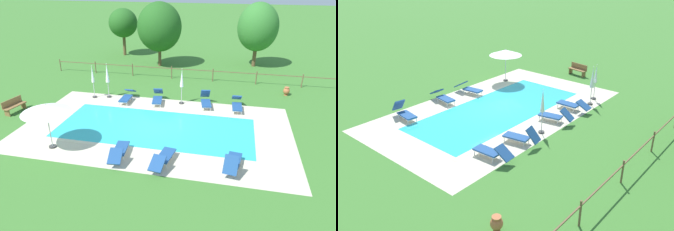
{
  "view_description": "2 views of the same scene",
  "coord_description": "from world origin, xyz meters",
  "views": [
    {
      "loc": [
        4.03,
        -14.71,
        7.91
      ],
      "look_at": [
        0.63,
        0.5,
        0.6
      ],
      "focal_mm": 32.43,
      "sensor_mm": 36.0,
      "label": 1
    },
    {
      "loc": [
        14.95,
        13.38,
        8.54
      ],
      "look_at": [
        1.53,
        1.97,
        0.7
      ],
      "focal_mm": 38.81,
      "sensor_mm": 36.0,
      "label": 2
    }
  ],
  "objects": [
    {
      "name": "sun_lounger_south_mid",
      "position": [
        -2.87,
        3.44,
        0.35
      ],
      "size": [
        0.63,
        2.08,
        0.72
      ],
      "color": "navy",
      "rests_on": "ground"
    },
    {
      "name": "patio_umbrella_open_foreground",
      "position": [
        -4.48,
        -3.17,
        2.11
      ],
      "size": [
        2.35,
        2.35,
        2.36
      ],
      "color": "#383838",
      "rests_on": "ground"
    },
    {
      "name": "sun_lounger_north_far",
      "position": [
        2.44,
        3.73,
        0.39
      ],
      "size": [
        0.92,
        1.94,
        0.98
      ],
      "color": "navy",
      "rests_on": "ground"
    },
    {
      "name": "sun_lounger_south_near_corner",
      "position": [
        4.44,
        3.61,
        0.37
      ],
      "size": [
        0.71,
        2.05,
        0.81
      ],
      "color": "navy",
      "rests_on": "ground"
    },
    {
      "name": "patio_umbrella_closed_row_mid_east",
      "position": [
        -5.33,
        3.56,
        1.46
      ],
      "size": [
        0.32,
        0.32,
        2.3
      ],
      "color": "#383838",
      "rests_on": "ground"
    },
    {
      "name": "sun_lounger_north_end",
      "position": [
        4.37,
        -3.13,
        0.39
      ],
      "size": [
        0.84,
        1.92,
        0.99
      ],
      "color": "navy",
      "rests_on": "ground"
    },
    {
      "name": "ground_plane",
      "position": [
        0.0,
        0.0,
        0.0
      ],
      "size": [
        160.0,
        160.0,
        0.0
      ],
      "primitive_type": "plane",
      "color": "#3D752D"
    },
    {
      "name": "perimeter_fence",
      "position": [
        0.75,
        8.91,
        0.7
      ],
      "size": [
        23.74,
        0.08,
        1.05
      ],
      "color": "brown",
      "rests_on": "ground"
    },
    {
      "name": "pool_coping_rim",
      "position": [
        0.0,
        0.0,
        0.01
      ],
      "size": [
        11.4,
        5.05,
        0.01
      ],
      "color": "beige",
      "rests_on": "ground"
    },
    {
      "name": "swimming_pool_water",
      "position": [
        0.0,
        0.0,
        0.01
      ],
      "size": [
        10.92,
        4.57,
        0.01
      ],
      "primitive_type": "cube",
      "color": "#2DB7C6",
      "rests_on": "ground"
    },
    {
      "name": "wooden_bench_lawn_side",
      "position": [
        -9.15,
        0.16,
        0.47
      ],
      "size": [
        0.69,
        1.55,
        0.87
      ],
      "color": "olive",
      "rests_on": "ground"
    },
    {
      "name": "sun_lounger_south_end",
      "position": [
        -0.87,
        -3.3,
        0.36
      ],
      "size": [
        0.84,
        2.11,
        0.74
      ],
      "color": "navy",
      "rests_on": "ground"
    },
    {
      "name": "patio_umbrella_closed_row_mid_west",
      "position": [
        0.81,
        3.79,
        1.57
      ],
      "size": [
        0.32,
        0.32,
        2.42
      ],
      "color": "#383838",
      "rests_on": "ground"
    },
    {
      "name": "patio_umbrella_closed_row_west",
      "position": [
        -4.37,
        3.83,
        1.6
      ],
      "size": [
        0.32,
        0.32,
        2.45
      ],
      "color": "#383838",
      "rests_on": "ground"
    },
    {
      "name": "pool_deck_paving",
      "position": [
        0.0,
        0.0,
        0.0
      ],
      "size": [
        15.01,
        8.65,
        0.01
      ],
      "primitive_type": "cube",
      "color": "beige",
      "rests_on": "ground"
    },
    {
      "name": "sun_lounger_north_mid",
      "position": [
        1.29,
        -3.43,
        0.36
      ],
      "size": [
        0.88,
        2.12,
        0.73
      ],
      "color": "navy",
      "rests_on": "ground"
    },
    {
      "name": "terracotta_urn_near_fence",
      "position": [
        7.85,
        6.93,
        0.33
      ],
      "size": [
        0.44,
        0.44,
        0.61
      ],
      "color": "#B7663D",
      "rests_on": "ground"
    },
    {
      "name": "sun_lounger_north_near_steps",
      "position": [
        -0.78,
        3.59,
        0.38
      ],
      "size": [
        0.93,
        2.04,
        0.88
      ],
      "color": "navy",
      "rests_on": "ground"
    }
  ]
}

